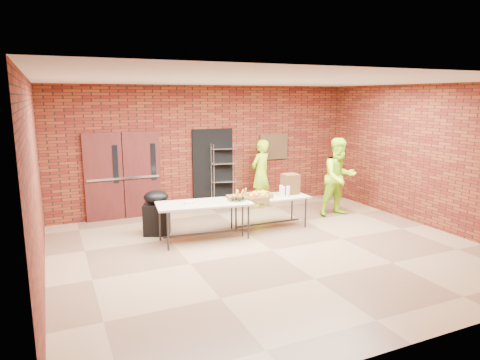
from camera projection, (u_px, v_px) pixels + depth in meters
name	position (u px, v px, depth m)	size (l,w,h in m)	color
room	(273.00, 169.00, 7.94)	(8.08, 7.08, 3.28)	brown
double_doors	(123.00, 176.00, 10.23)	(1.78, 0.12, 2.10)	#4B1715
dark_doorway	(213.00, 169.00, 11.18)	(1.10, 0.06, 2.10)	black
bronze_plaque	(274.00, 147.00, 11.80)	(0.85, 0.04, 0.70)	#422B1A
wire_rack	(224.00, 176.00, 11.19)	(0.64, 0.21, 1.73)	#B4B4BB
table_left	(204.00, 206.00, 8.73)	(2.01, 1.05, 0.79)	tan
table_right	(269.00, 199.00, 9.51)	(1.77, 0.75, 0.72)	tan
basket_bananas	(240.00, 198.00, 9.10)	(0.49, 0.38, 0.15)	#AB8044
basket_oranges	(260.00, 195.00, 9.40)	(0.46, 0.36, 0.14)	#AB8044
basket_apples	(256.00, 198.00, 9.12)	(0.48, 0.37, 0.15)	#AB8044
muffin_tray	(237.00, 198.00, 8.92)	(0.39, 0.39, 0.10)	#185516
napkin_box	(189.00, 203.00, 8.58)	(0.18, 0.12, 0.06)	silver
coffee_dispenser	(290.00, 184.00, 9.77)	(0.35, 0.31, 0.46)	#533A1C
cup_stack_front	(283.00, 192.00, 9.51)	(0.07, 0.07, 0.22)	silver
cup_stack_mid	(288.00, 192.00, 9.48)	(0.08, 0.08, 0.24)	silver
cup_stack_back	(281.00, 190.00, 9.62)	(0.08, 0.08, 0.23)	silver
covered_grill	(157.00, 212.00, 9.13)	(0.66, 0.61, 0.97)	black
volunteer_woman	(261.00, 173.00, 11.38)	(0.66, 0.43, 1.80)	#A9E719
volunteer_man	(339.00, 177.00, 10.53)	(0.94, 0.73, 1.93)	#A9E719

